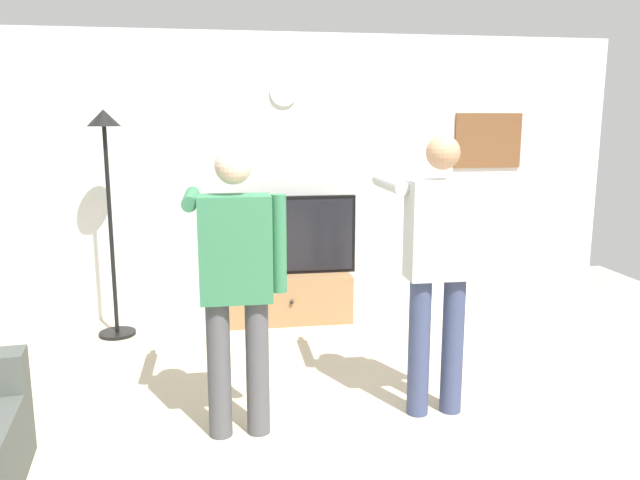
# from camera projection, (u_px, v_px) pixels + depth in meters

# --- Properties ---
(ground_plane) EXTENTS (8.40, 8.40, 0.00)m
(ground_plane) POSITION_uv_depth(u_px,v_px,m) (360.00, 465.00, 3.46)
(ground_plane) COLOR beige
(back_wall) EXTENTS (6.40, 0.10, 2.70)m
(back_wall) POSITION_uv_depth(u_px,v_px,m) (294.00, 176.00, 6.06)
(back_wall) COLOR silver
(back_wall) RESTS_ON ground_plane
(tv_stand) EXTENTS (1.17, 0.46, 0.45)m
(tv_stand) POSITION_uv_depth(u_px,v_px,m) (289.00, 298.00, 5.92)
(tv_stand) COLOR #997047
(tv_stand) RESTS_ON ground_plane
(television) EXTENTS (1.29, 0.07, 0.74)m
(television) POSITION_uv_depth(u_px,v_px,m) (288.00, 235.00, 5.85)
(television) COLOR black
(television) RESTS_ON tv_stand
(wall_clock) EXTENTS (0.26, 0.03, 0.26)m
(wall_clock) POSITION_uv_depth(u_px,v_px,m) (284.00, 92.00, 5.84)
(wall_clock) COLOR white
(framed_picture) EXTENTS (0.70, 0.04, 0.54)m
(framed_picture) POSITION_uv_depth(u_px,v_px,m) (488.00, 141.00, 6.25)
(framed_picture) COLOR brown
(floor_lamp) EXTENTS (0.32, 0.32, 1.98)m
(floor_lamp) POSITION_uv_depth(u_px,v_px,m) (107.00, 177.00, 5.29)
(floor_lamp) COLOR black
(floor_lamp) RESTS_ON ground_plane
(person_standing_nearer_lamp) EXTENTS (0.60, 0.78, 1.74)m
(person_standing_nearer_lamp) POSITION_uv_depth(u_px,v_px,m) (236.00, 277.00, 3.63)
(person_standing_nearer_lamp) COLOR #4C4C51
(person_standing_nearer_lamp) RESTS_ON ground_plane
(person_standing_nearer_couch) EXTENTS (0.59, 0.78, 1.80)m
(person_standing_nearer_couch) POSITION_uv_depth(u_px,v_px,m) (438.00, 260.00, 3.91)
(person_standing_nearer_couch) COLOR #384266
(person_standing_nearer_couch) RESTS_ON ground_plane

